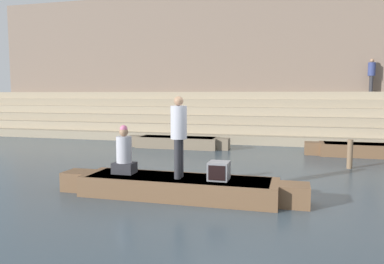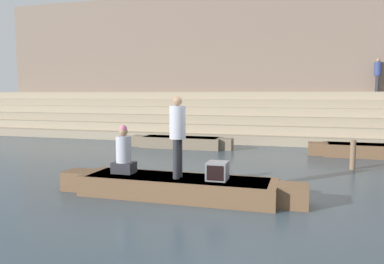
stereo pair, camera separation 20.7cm
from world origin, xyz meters
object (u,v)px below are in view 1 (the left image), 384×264
at_px(rowboat_main, 178,186).
at_px(person_standing, 179,131).
at_px(moored_boat_shore, 376,150).
at_px(mooring_post, 350,154).
at_px(moored_boat_distant, 178,142).
at_px(person_rowing, 124,154).
at_px(tv_set, 219,171).
at_px(person_on_steps, 372,73).

height_order(rowboat_main, person_standing, person_standing).
height_order(moored_boat_shore, mooring_post, mooring_post).
bearing_deg(person_standing, moored_boat_distant, 123.95).
bearing_deg(person_rowing, tv_set, -10.09).
distance_m(tv_set, moored_boat_distant, 8.08).
distance_m(rowboat_main, person_standing, 1.26).
distance_m(rowboat_main, moored_boat_distant, 7.73).
bearing_deg(person_rowing, mooring_post, 30.57).
distance_m(person_standing, moored_boat_shore, 9.04).
bearing_deg(moored_boat_distant, moored_boat_shore, -7.13).
distance_m(person_rowing, tv_set, 2.29).
bearing_deg(rowboat_main, person_on_steps, 65.90).
xyz_separation_m(moored_boat_shore, person_on_steps, (0.76, 5.76, 3.12)).
bearing_deg(rowboat_main, mooring_post, 48.73).
distance_m(moored_boat_distant, person_on_steps, 10.59).
relative_size(person_standing, mooring_post, 2.00).
height_order(tv_set, person_on_steps, person_on_steps).
height_order(person_standing, person_rowing, person_standing).
distance_m(person_rowing, person_on_steps, 15.03).
height_order(moored_boat_shore, moored_boat_distant, same).
height_order(person_rowing, person_on_steps, person_on_steps).
relative_size(moored_boat_distant, person_on_steps, 2.72).
relative_size(person_rowing, person_on_steps, 0.69).
relative_size(rowboat_main, mooring_post, 6.27).
relative_size(rowboat_main, person_on_steps, 3.44).
height_order(rowboat_main, moored_boat_distant, moored_boat_distant).
xyz_separation_m(person_rowing, mooring_post, (5.53, 4.43, -0.46)).
xyz_separation_m(moored_boat_distant, mooring_post, (6.50, -2.89, 0.20)).
distance_m(person_standing, person_on_steps, 14.41).
xyz_separation_m(moored_boat_distant, person_on_steps, (8.53, 5.45, 3.12)).
bearing_deg(mooring_post, person_on_steps, 76.36).
height_order(person_standing, moored_boat_shore, person_standing).
xyz_separation_m(rowboat_main, mooring_post, (4.19, 4.49, 0.21)).
height_order(person_rowing, mooring_post, person_rowing).
bearing_deg(moored_boat_shore, moored_boat_distant, 177.15).
xyz_separation_m(person_standing, person_on_steps, (6.18, 12.88, 1.87)).
distance_m(rowboat_main, mooring_post, 6.15).
bearing_deg(person_on_steps, moored_boat_distant, 55.89).
distance_m(moored_boat_shore, moored_boat_distant, 7.77).
bearing_deg(person_standing, person_rowing, -168.66).
xyz_separation_m(person_standing, moored_boat_shore, (5.42, 7.13, -1.25)).
distance_m(person_standing, moored_boat_distant, 7.90).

